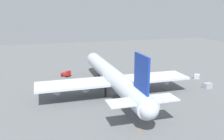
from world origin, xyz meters
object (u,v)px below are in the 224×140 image
at_px(cargo_airplane, 112,76).
at_px(safety_cone_nose, 88,72).
at_px(cargo_loader, 66,74).
at_px(cargo_container_fore, 197,76).
at_px(safety_cone_tail, 139,131).
at_px(cargo_container_aft, 208,86).

bearing_deg(cargo_airplane, safety_cone_nose, 5.52).
distance_m(cargo_loader, cargo_container_fore, 54.53).
xyz_separation_m(cargo_airplane, safety_cone_tail, (-28.11, 2.00, -5.47)).
xyz_separation_m(cargo_airplane, cargo_loader, (25.19, 12.80, -4.67)).
relative_size(cargo_airplane, cargo_loader, 14.96).
distance_m(cargo_loader, safety_cone_nose, 10.72).
bearing_deg(cargo_container_fore, safety_cone_nose, 61.64).
distance_m(cargo_airplane, safety_cone_tail, 28.71).
height_order(safety_cone_nose, safety_cone_tail, safety_cone_nose).
bearing_deg(cargo_container_aft, safety_cone_tail, 122.20).
distance_m(cargo_loader, safety_cone_tail, 54.39).
relative_size(cargo_container_fore, cargo_container_aft, 0.98).
bearing_deg(safety_cone_tail, cargo_container_aft, -57.80).
relative_size(cargo_airplane, safety_cone_tail, 89.85).
height_order(cargo_container_aft, safety_cone_nose, cargo_container_aft).
relative_size(cargo_airplane, cargo_container_fore, 19.63).
height_order(cargo_airplane, cargo_container_aft, cargo_airplane).
distance_m(cargo_airplane, cargo_container_aft, 35.30).
relative_size(cargo_container_aft, safety_cone_tail, 4.69).
relative_size(safety_cone_nose, safety_cone_tail, 1.19).
bearing_deg(safety_cone_tail, cargo_airplane, -4.08).
relative_size(cargo_loader, safety_cone_tail, 6.01).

